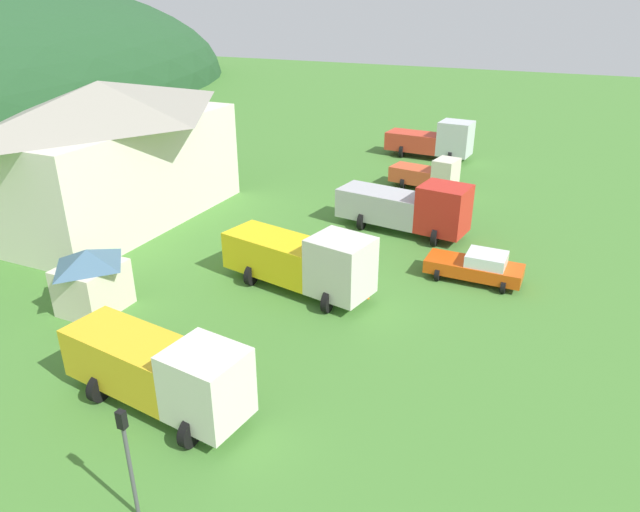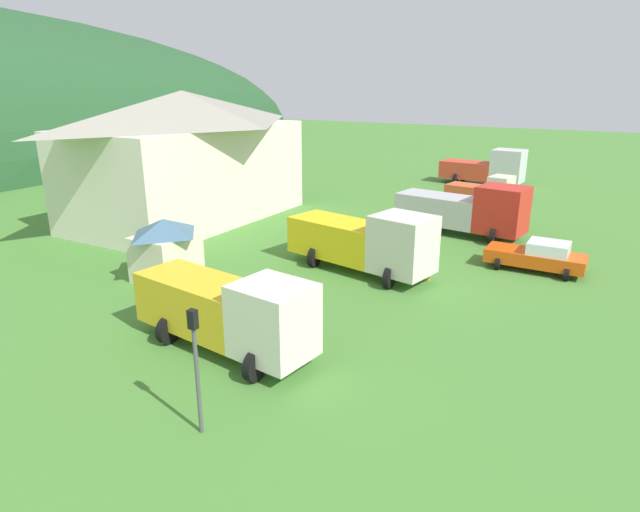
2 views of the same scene
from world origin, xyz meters
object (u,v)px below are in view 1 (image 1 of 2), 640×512
object	(u,v)px
play_shed_cream	(91,279)
light_truck_cream	(429,174)
flatbed_truck_yellow	(304,260)
heavy_rig_striped	(162,370)
traffic_cone_mid_row	(368,298)
traffic_cone_near_pickup	(319,240)
depot_building	(108,150)
traffic_light_west	(128,453)
crane_truck_red	(410,207)
tow_truck_silver	(436,140)
service_pickup_orange	(477,266)

from	to	relation	value
play_shed_cream	light_truck_cream	world-z (taller)	play_shed_cream
flatbed_truck_yellow	play_shed_cream	bearing A→B (deg)	-133.51
heavy_rig_striped	traffic_cone_mid_row	xyz separation A→B (m)	(10.98, -3.91, -1.67)
flatbed_truck_yellow	traffic_cone_near_pickup	size ratio (longest dim) A/B	16.30
depot_building	traffic_cone_near_pickup	bearing A→B (deg)	-81.28
flatbed_truck_yellow	traffic_light_west	world-z (taller)	traffic_light_west
traffic_light_west	traffic_cone_near_pickup	world-z (taller)	traffic_light_west
traffic_cone_mid_row	crane_truck_red	bearing A→B (deg)	4.16
heavy_rig_striped	traffic_cone_mid_row	world-z (taller)	heavy_rig_striped
tow_truck_silver	traffic_cone_mid_row	bearing A→B (deg)	-78.24
traffic_cone_near_pickup	crane_truck_red	bearing A→B (deg)	-53.44
play_shed_cream	crane_truck_red	xyz separation A→B (m)	(15.87, -10.97, 0.11)
depot_building	traffic_cone_mid_row	size ratio (longest dim) A/B	36.50
play_shed_cream	flatbed_truck_yellow	world-z (taller)	flatbed_truck_yellow
light_truck_cream	traffic_light_west	bearing A→B (deg)	-80.67
traffic_light_west	traffic_cone_mid_row	xyz separation A→B (m)	(15.29, -1.54, -2.37)
crane_truck_red	tow_truck_silver	size ratio (longest dim) A/B	1.09
heavy_rig_striped	traffic_cone_mid_row	size ratio (longest dim) A/B	16.19
heavy_rig_striped	depot_building	bearing A→B (deg)	143.86
depot_building	play_shed_cream	xyz separation A→B (m)	(-10.20, -7.89, -3.05)
heavy_rig_striped	traffic_cone_near_pickup	bearing A→B (deg)	102.16
light_truck_cream	tow_truck_silver	xyz separation A→B (m)	(9.33, 1.85, 0.53)
service_pickup_orange	traffic_light_west	bearing A→B (deg)	-106.68
play_shed_cream	light_truck_cream	xyz separation A→B (m)	(25.29, -9.75, -0.41)
heavy_rig_striped	traffic_light_west	size ratio (longest dim) A/B	2.05
service_pickup_orange	traffic_light_west	size ratio (longest dim) A/B	1.31
flatbed_truck_yellow	service_pickup_orange	world-z (taller)	flatbed_truck_yellow
flatbed_truck_yellow	tow_truck_silver	xyz separation A→B (m)	(28.68, 0.49, 0.00)
heavy_rig_striped	service_pickup_orange	distance (m)	17.46
flatbed_truck_yellow	traffic_cone_mid_row	world-z (taller)	flatbed_truck_yellow
heavy_rig_striped	crane_truck_red	distance (m)	20.63
tow_truck_silver	flatbed_truck_yellow	bearing A→B (deg)	-84.87
crane_truck_red	traffic_light_west	bearing A→B (deg)	-84.30
flatbed_truck_yellow	tow_truck_silver	bearing A→B (deg)	102.13
play_shed_cream	flatbed_truck_yellow	bearing A→B (deg)	-54.66
flatbed_truck_yellow	service_pickup_orange	distance (m)	9.21
traffic_cone_near_pickup	depot_building	bearing A→B (deg)	98.72
light_truck_cream	traffic_light_west	world-z (taller)	traffic_light_west
tow_truck_silver	traffic_cone_near_pickup	xyz separation A→B (m)	(-22.26, 1.65, -1.75)
traffic_cone_near_pickup	play_shed_cream	bearing A→B (deg)	153.21
crane_truck_red	traffic_cone_mid_row	world-z (taller)	crane_truck_red
flatbed_truck_yellow	service_pickup_orange	bearing A→B (deg)	42.90
traffic_cone_near_pickup	traffic_cone_mid_row	distance (m)	7.99
play_shed_cream	light_truck_cream	size ratio (longest dim) A/B	0.59
depot_building	play_shed_cream	bearing A→B (deg)	-142.26
crane_truck_red	light_truck_cream	world-z (taller)	crane_truck_red
crane_truck_red	traffic_light_west	size ratio (longest dim) A/B	2.26
depot_building	tow_truck_silver	distance (m)	29.23
flatbed_truck_yellow	light_truck_cream	bearing A→B (deg)	97.12
depot_building	heavy_rig_striped	distance (m)	21.67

